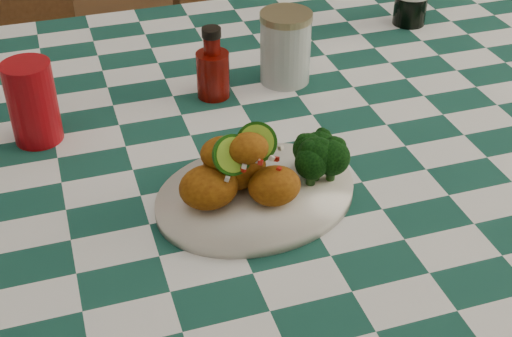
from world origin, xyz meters
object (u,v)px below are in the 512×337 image
object	(u,v)px
wooden_chair_left	(31,115)
dining_table	(253,298)
fried_chicken_pile	(246,164)
red_tumbler	(32,103)
plate	(256,196)
ketchup_bottle	(213,63)
mason_jar	(285,47)
wooden_chair_right	(283,63)

from	to	relation	value
wooden_chair_left	dining_table	bearing A→B (deg)	-78.61
fried_chicken_pile	wooden_chair_left	size ratio (longest dim) A/B	0.16
fried_chicken_pile	red_tumbler	distance (m)	0.36
plate	ketchup_bottle	bearing A→B (deg)	86.14
fried_chicken_pile	wooden_chair_left	bearing A→B (deg)	108.05
mason_jar	wooden_chair_left	world-z (taller)	wooden_chair_left
dining_table	ketchup_bottle	xyz separation A→B (m)	(-0.04, 0.11, 0.46)
ketchup_bottle	red_tumbler	bearing A→B (deg)	-170.62
ketchup_bottle	wooden_chair_left	world-z (taller)	wooden_chair_left
ketchup_bottle	mason_jar	xyz separation A→B (m)	(0.13, 0.02, 0.00)
fried_chicken_pile	plate	bearing A→B (deg)	0.00
fried_chicken_pile	mason_jar	world-z (taller)	mason_jar
red_tumbler	mason_jar	size ratio (longest dim) A/B	1.02
red_tumbler	wooden_chair_left	xyz separation A→B (m)	(-0.04, 0.65, -0.39)
wooden_chair_right	ketchup_bottle	bearing A→B (deg)	-133.77
mason_jar	wooden_chair_right	size ratio (longest dim) A/B	0.13
red_tumbler	wooden_chair_left	world-z (taller)	wooden_chair_left
red_tumbler	mason_jar	xyz separation A→B (m)	(0.43, 0.06, -0.00)
dining_table	ketchup_bottle	distance (m)	0.47
plate	red_tumbler	bearing A→B (deg)	137.21
dining_table	fried_chicken_pile	world-z (taller)	fried_chicken_pile
mason_jar	wooden_chair_left	xyz separation A→B (m)	(-0.46, 0.59, -0.39)
wooden_chair_left	wooden_chair_right	bearing A→B (deg)	-13.04
fried_chicken_pile	ketchup_bottle	size ratio (longest dim) A/B	1.19
wooden_chair_right	red_tumbler	bearing A→B (deg)	-147.97
plate	ketchup_bottle	size ratio (longest dim) A/B	2.28
dining_table	plate	world-z (taller)	plate
dining_table	wooden_chair_right	xyz separation A→B (m)	(0.32, 0.75, 0.09)
fried_chicken_pile	wooden_chair_right	world-z (taller)	wooden_chair_right
dining_table	red_tumbler	size ratio (longest dim) A/B	12.82
wooden_chair_left	mason_jar	bearing A→B (deg)	-67.37
dining_table	mason_jar	distance (m)	0.48
plate	mason_jar	xyz separation A→B (m)	(0.15, 0.32, 0.05)
ketchup_bottle	wooden_chair_left	xyz separation A→B (m)	(-0.33, 0.60, -0.39)
fried_chicken_pile	mason_jar	distance (m)	0.36
mason_jar	plate	bearing A→B (deg)	-116.00
fried_chicken_pile	wooden_chair_right	xyz separation A→B (m)	(0.39, 0.94, -0.37)
plate	wooden_chair_left	size ratio (longest dim) A/B	0.31
mason_jar	red_tumbler	bearing A→B (deg)	-171.51
fried_chicken_pile	wooden_chair_left	xyz separation A→B (m)	(-0.29, 0.90, -0.39)
ketchup_bottle	wooden_chair_right	distance (m)	0.81
red_tumbler	mason_jar	bearing A→B (deg)	8.49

